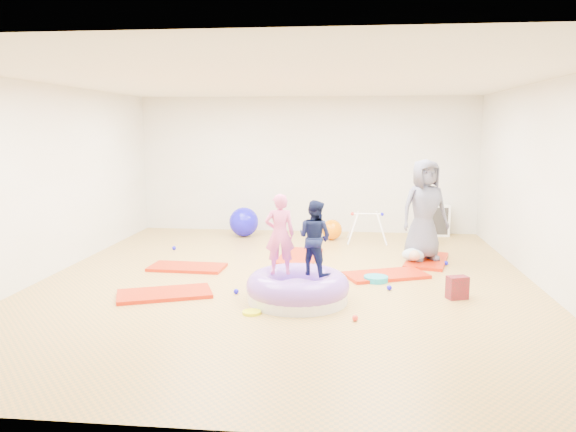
# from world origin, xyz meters

# --- Properties ---
(room) EXTENTS (7.01, 8.01, 2.81)m
(room) POSITION_xyz_m (0.00, 0.00, 1.40)
(room) COLOR gold
(room) RESTS_ON ground
(gym_mat_front_left) EXTENTS (1.33, 1.00, 0.05)m
(gym_mat_front_left) POSITION_xyz_m (-1.50, -0.84, 0.02)
(gym_mat_front_left) COLOR red
(gym_mat_front_left) RESTS_ON ground
(gym_mat_mid_left) EXTENTS (1.17, 0.63, 0.05)m
(gym_mat_mid_left) POSITION_xyz_m (-1.61, 0.57, 0.02)
(gym_mat_mid_left) COLOR red
(gym_mat_mid_left) RESTS_ON ground
(gym_mat_center_back) EXTENTS (0.74, 1.30, 0.05)m
(gym_mat_center_back) POSITION_xyz_m (0.06, 1.48, 0.03)
(gym_mat_center_back) COLOR red
(gym_mat_center_back) RESTS_ON ground
(gym_mat_right) EXTENTS (1.32, 1.00, 0.05)m
(gym_mat_right) POSITION_xyz_m (1.44, 0.42, 0.02)
(gym_mat_right) COLOR red
(gym_mat_right) RESTS_ON ground
(gym_mat_rear_right) EXTENTS (0.87, 1.32, 0.05)m
(gym_mat_rear_right) POSITION_xyz_m (2.16, 1.43, 0.03)
(gym_mat_rear_right) COLOR red
(gym_mat_rear_right) RESTS_ON ground
(inflatable_cushion) EXTENTS (1.30, 1.30, 0.41)m
(inflatable_cushion) POSITION_xyz_m (0.25, -0.89, 0.16)
(inflatable_cushion) COLOR silver
(inflatable_cushion) RESTS_ON ground
(child_pink) EXTENTS (0.41, 0.30, 1.03)m
(child_pink) POSITION_xyz_m (0.01, -0.79, 0.89)
(child_pink) COLOR #EA5B95
(child_pink) RESTS_ON inflatable_cushion
(child_navy) EXTENTS (0.58, 0.55, 0.95)m
(child_navy) POSITION_xyz_m (0.45, -0.78, 0.85)
(child_navy) COLOR #0D1335
(child_navy) RESTS_ON inflatable_cushion
(adult_caregiver) EXTENTS (0.92, 0.76, 1.62)m
(adult_caregiver) POSITION_xyz_m (2.09, 1.43, 0.86)
(adult_caregiver) COLOR #525467
(adult_caregiver) RESTS_ON gym_mat_rear_right
(infant) EXTENTS (0.36, 0.37, 0.21)m
(infant) POSITION_xyz_m (1.92, 1.23, 0.16)
(infant) COLOR #A7C1D1
(infant) RESTS_ON gym_mat_rear_right
(ball_pit_balls) EXTENTS (4.73, 3.75, 0.07)m
(ball_pit_balls) POSITION_xyz_m (0.30, 0.45, 0.04)
(ball_pit_balls) COLOR red
(ball_pit_balls) RESTS_ON ground
(exercise_ball_blue) EXTENTS (0.59, 0.59, 0.59)m
(exercise_ball_blue) POSITION_xyz_m (-1.21, 3.28, 0.29)
(exercise_ball_blue) COLOR #130DDD
(exercise_ball_blue) RESTS_ON ground
(exercise_ball_orange) EXTENTS (0.40, 0.40, 0.40)m
(exercise_ball_orange) POSITION_xyz_m (0.56, 3.11, 0.20)
(exercise_ball_orange) COLOR orange
(exercise_ball_orange) RESTS_ON ground
(infant_play_gym) EXTENTS (0.75, 0.71, 0.57)m
(infant_play_gym) POSITION_xyz_m (1.23, 2.87, 0.38)
(infant_play_gym) COLOR white
(infant_play_gym) RESTS_ON ground
(cube_shelf) EXTENTS (0.63, 0.31, 0.63)m
(cube_shelf) POSITION_xyz_m (2.59, 3.79, 0.32)
(cube_shelf) COLOR white
(cube_shelf) RESTS_ON ground
(balance_disc) EXTENTS (0.34, 0.34, 0.08)m
(balance_disc) POSITION_xyz_m (1.28, 0.15, 0.04)
(balance_disc) COLOR #1495AB
(balance_disc) RESTS_ON ground
(backpack) EXTENTS (0.29, 0.24, 0.30)m
(backpack) POSITION_xyz_m (2.27, -0.57, 0.15)
(backpack) COLOR maroon
(backpack) RESTS_ON ground
(yellow_toy) EXTENTS (0.22, 0.22, 0.03)m
(yellow_toy) POSITION_xyz_m (-0.24, -1.43, 0.02)
(yellow_toy) COLOR #F1FF08
(yellow_toy) RESTS_ON ground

